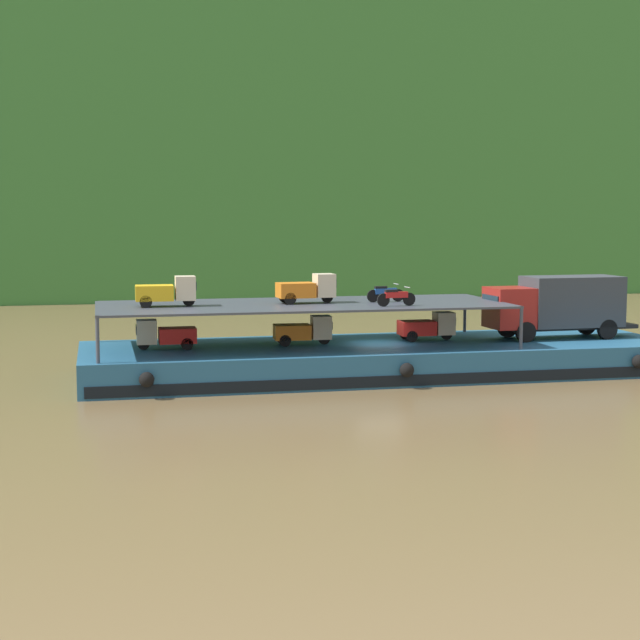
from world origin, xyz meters
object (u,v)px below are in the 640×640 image
(motorcycle_upper_centre, at_px, (385,293))
(mini_truck_lower_aft, at_px, (304,330))
(motorcycle_upper_port, at_px, (396,297))
(mini_truck_lower_mid, at_px, (428,326))
(covered_lorry, at_px, (557,305))
(mini_truck_lower_stern, at_px, (165,334))
(cargo_barge, at_px, (380,359))
(mini_truck_upper_mid, at_px, (307,289))
(mini_truck_upper_stern, at_px, (167,291))

(motorcycle_upper_centre, bearing_deg, mini_truck_lower_aft, 176.09)
(motorcycle_upper_port, distance_m, motorcycle_upper_centre, 2.18)
(mini_truck_lower_mid, bearing_deg, covered_lorry, -5.68)
(mini_truck_lower_stern, height_order, motorcycle_upper_centre, motorcycle_upper_centre)
(mini_truck_lower_stern, relative_size, motorcycle_upper_port, 1.45)
(mini_truck_lower_aft, relative_size, motorcycle_upper_port, 1.47)
(cargo_barge, height_order, mini_truck_lower_mid, mini_truck_lower_mid)
(motorcycle_upper_port, bearing_deg, covered_lorry, 12.96)
(covered_lorry, bearing_deg, mini_truck_upper_mid, 178.91)
(mini_truck_lower_stern, relative_size, mini_truck_lower_aft, 0.98)
(cargo_barge, distance_m, mini_truck_lower_mid, 3.02)
(cargo_barge, bearing_deg, mini_truck_upper_stern, -179.73)
(mini_truck_lower_stern, xyz_separation_m, mini_truck_upper_stern, (0.09, -0.27, 2.00))
(mini_truck_upper_stern, relative_size, mini_truck_upper_mid, 0.99)
(mini_truck_lower_aft, height_order, motorcycle_upper_port, motorcycle_upper_port)
(mini_truck_lower_mid, height_order, mini_truck_upper_mid, mini_truck_upper_mid)
(mini_truck_upper_mid, bearing_deg, motorcycle_upper_centre, -2.32)
(mini_truck_lower_aft, bearing_deg, motorcycle_upper_port, -32.76)
(mini_truck_lower_stern, height_order, motorcycle_upper_port, motorcycle_upper_port)
(cargo_barge, distance_m, mini_truck_lower_aft, 3.99)
(mini_truck_lower_stern, distance_m, motorcycle_upper_port, 10.76)
(mini_truck_lower_stern, xyz_separation_m, motorcycle_upper_centre, (10.48, -0.20, 1.74))
(cargo_barge, distance_m, motorcycle_upper_port, 3.85)
(mini_truck_upper_stern, distance_m, mini_truck_upper_mid, 6.60)
(mini_truck_lower_mid, relative_size, mini_truck_upper_stern, 1.00)
(motorcycle_upper_port, bearing_deg, cargo_barge, 92.57)
(mini_truck_lower_mid, xyz_separation_m, mini_truck_upper_mid, (-6.15, -0.41, 2.00))
(motorcycle_upper_port, bearing_deg, motorcycle_upper_centre, 86.38)
(cargo_barge, relative_size, mini_truck_lower_mid, 10.28)
(motorcycle_upper_port, bearing_deg, mini_truck_lower_mid, 47.75)
(mini_truck_upper_stern, height_order, mini_truck_upper_mid, same)
(motorcycle_upper_centre, bearing_deg, mini_truck_lower_mid, 13.54)
(mini_truck_upper_stern, height_order, motorcycle_upper_centre, mini_truck_upper_stern)
(mini_truck_lower_aft, bearing_deg, cargo_barge, -4.42)
(cargo_barge, height_order, motorcycle_upper_port, motorcycle_upper_port)
(cargo_barge, xyz_separation_m, mini_truck_upper_mid, (-3.56, 0.17, 3.44))
(covered_lorry, relative_size, mini_truck_upper_mid, 2.83)
(mini_truck_upper_mid, distance_m, motorcycle_upper_centre, 3.81)
(motorcycle_upper_port, bearing_deg, mini_truck_upper_stern, 168.34)
(mini_truck_lower_stern, xyz_separation_m, mini_truck_upper_mid, (6.69, -0.05, 2.00))
(covered_lorry, relative_size, mini_truck_lower_aft, 2.83)
(mini_truck_lower_mid, relative_size, motorcycle_upper_centre, 1.45)
(mini_truck_upper_mid, bearing_deg, cargo_barge, -2.75)
(covered_lorry, distance_m, mini_truck_lower_stern, 19.46)
(covered_lorry, distance_m, mini_truck_upper_mid, 12.79)
(cargo_barge, xyz_separation_m, mini_truck_lower_stern, (-10.25, 0.22, 1.44))
(cargo_barge, relative_size, motorcycle_upper_centre, 14.92)
(motorcycle_upper_port, bearing_deg, mini_truck_lower_aft, 147.24)
(motorcycle_upper_centre, bearing_deg, motorcycle_upper_port, -93.62)
(mini_truck_lower_stern, relative_size, mini_truck_upper_stern, 0.99)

